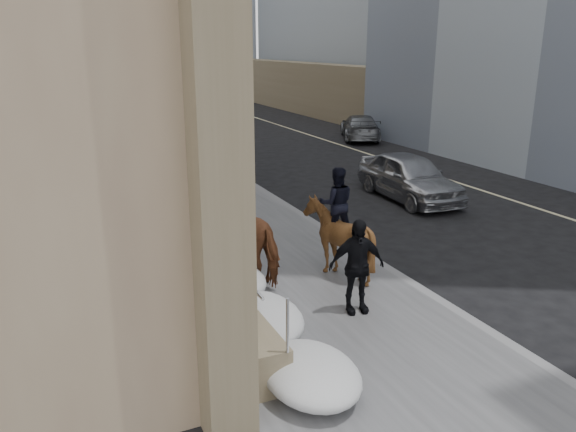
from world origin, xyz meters
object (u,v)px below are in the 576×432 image
object	(u,v)px
mounted_horse_left	(253,232)
car_grey	(360,127)
car_silver	(409,176)
pedestrian	(356,266)
mounted_horse_right	(338,232)

from	to	relation	value
mounted_horse_left	car_grey	distance (m)	21.34
car_silver	car_grey	size ratio (longest dim) A/B	0.98
pedestrian	car_grey	distance (m)	22.88
mounted_horse_left	car_grey	world-z (taller)	mounted_horse_left
car_silver	pedestrian	bearing A→B (deg)	-128.67
car_grey	mounted_horse_left	bearing A→B (deg)	77.31
mounted_horse_left	car_silver	bearing A→B (deg)	-167.28
mounted_horse_left	car_silver	world-z (taller)	mounted_horse_left
car_grey	mounted_horse_right	bearing A→B (deg)	82.62
mounted_horse_right	car_silver	xyz separation A→B (m)	(5.88, 5.36, -0.34)
mounted_horse_right	car_silver	world-z (taller)	mounted_horse_right
mounted_horse_right	pedestrian	distance (m)	1.96
pedestrian	mounted_horse_left	bearing A→B (deg)	125.05
mounted_horse_left	pedestrian	world-z (taller)	mounted_horse_left
pedestrian	car_silver	world-z (taller)	pedestrian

